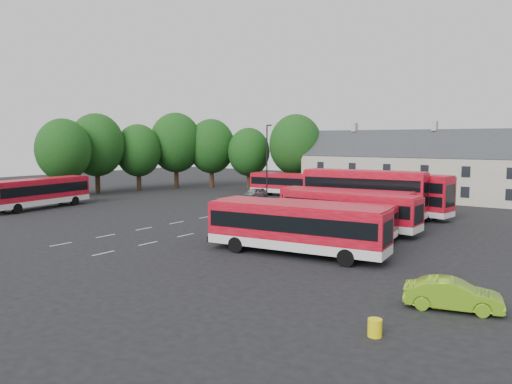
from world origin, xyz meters
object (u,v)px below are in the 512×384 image
bus_dd_south (364,192)px  lime_car (453,295)px  box_truck (326,184)px  lamppost (267,162)px  bus_west (40,191)px  grit_bin (375,328)px  bus_row_a (296,225)px  silver_car (254,193)px

bus_dd_south → lime_car: bus_dd_south is taller
box_truck → lamppost: lamppost is taller
bus_west → lamppost: bearing=-53.7°
grit_bin → bus_west: bearing=164.3°
bus_west → lamppost: 26.09m
bus_west → bus_row_a: bearing=-102.2°
box_truck → bus_dd_south: bearing=-47.3°
bus_row_a → lamppost: size_ratio=1.32×
bus_row_a → box_truck: (-14.51, 31.61, -0.26)m
bus_dd_south → box_truck: size_ratio=1.57×
grit_bin → lime_car: bearing=72.0°
bus_row_a → bus_dd_south: bearing=91.8°
bus_west → grit_bin: size_ratio=17.28×
bus_west → silver_car: bearing=-39.9°
lime_car → silver_car: bearing=33.2°
box_truck → bus_west: bearing=-121.7°
box_truck → silver_car: size_ratio=1.89×
box_truck → lime_car: bearing=-50.7°
lime_car → bus_dd_south: bearing=18.0°
silver_car → grit_bin: silver_car is taller
bus_dd_south → lamppost: bearing=159.0°
bus_row_a → silver_car: bus_row_a is taller
box_truck → lamppost: (-2.20, -10.88, 3.25)m
grit_bin → bus_dd_south: bearing=114.8°
bus_row_a → grit_bin: 14.07m
bus_row_a → lamppost: (-16.71, 20.72, 2.99)m
bus_dd_south → lamppost: lamppost is taller
bus_west → box_truck: bus_west is taller
silver_car → box_truck: bearing=46.5°
silver_car → bus_west: bearing=-120.0°
bus_dd_south → grit_bin: (12.33, -26.73, -2.37)m
box_truck → lime_car: box_truck is taller
bus_dd_south → silver_car: 20.67m
lime_car → lamppost: bearing=32.7°
bus_row_a → bus_dd_south: size_ratio=1.05×
lime_car → grit_bin: lime_car is taller
bus_dd_south → grit_bin: 29.53m
box_truck → silver_car: bearing=-131.5°
bus_west → silver_car: bus_west is taller
bus_dd_south → lime_car: size_ratio=2.77×
bus_row_a → lamppost: bearing=121.9°
bus_dd_south → silver_car: size_ratio=2.97×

